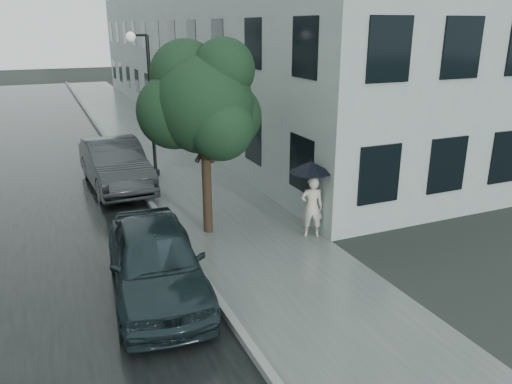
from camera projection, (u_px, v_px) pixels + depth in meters
name	position (u px, v px, depth m)	size (l,w,h in m)	color
ground	(287.00, 284.00, 10.39)	(120.00, 120.00, 0.00)	black
sidewalk	(162.00, 154.00, 20.91)	(3.50, 60.00, 0.01)	slate
kerb_near	(118.00, 157.00, 20.19)	(0.15, 60.00, 0.15)	slate
asphalt_road	(24.00, 168.00, 18.88)	(6.85, 60.00, 0.00)	black
building_near	(218.00, 37.00, 27.97)	(7.02, 36.00, 9.00)	#94A29D
pedestrian	(312.00, 207.00, 12.52)	(0.57, 0.38, 1.57)	#BAB2A4
umbrella	(311.00, 167.00, 12.21)	(1.09, 1.09, 1.09)	black
street_tree	(203.00, 103.00, 12.10)	(3.15, 2.86, 4.89)	#332619
lamp_post	(146.00, 96.00, 16.96)	(0.84, 0.39, 4.93)	black
car_near	(156.00, 260.00, 9.79)	(1.76, 4.37, 1.49)	black
car_far	(115.00, 164.00, 16.38)	(1.66, 4.76, 1.57)	#25282B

